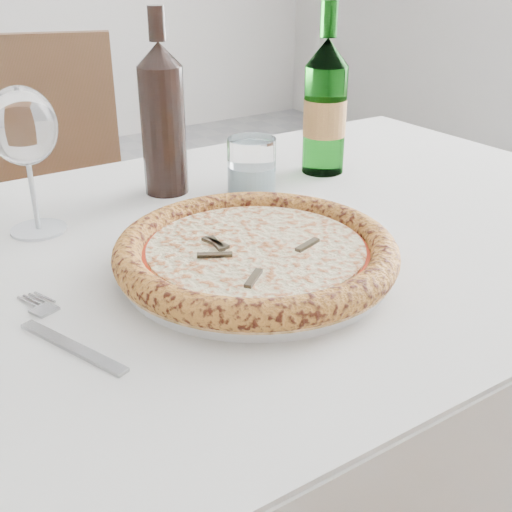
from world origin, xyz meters
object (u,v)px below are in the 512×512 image
at_px(wine_glass, 23,130).
at_px(beer_bottle, 325,107).
at_px(plate, 256,264).
at_px(pizza, 256,251).
at_px(tumbler, 252,169).
at_px(chair_far, 46,209).
at_px(wine_bottle, 163,118).
at_px(dining_table, 215,305).

height_order(wine_glass, beer_bottle, beer_bottle).
distance_m(plate, beer_bottle, 0.41).
bearing_deg(pizza, tumbler, 57.02).
xyz_separation_m(chair_far, tumbler, (0.14, -0.70, 0.26)).
distance_m(chair_far, wine_bottle, 0.71).
xyz_separation_m(dining_table, beer_bottle, (0.31, 0.15, 0.21)).
bearing_deg(wine_bottle, tumbler, -34.29).
relative_size(chair_far, wine_glass, 4.75).
height_order(wine_glass, wine_bottle, wine_bottle).
relative_size(pizza, wine_glass, 1.71).
bearing_deg(chair_far, pizza, -90.96).
relative_size(dining_table, plate, 4.40).
xyz_separation_m(plate, wine_glass, (-0.18, 0.27, 0.13)).
distance_m(tumbler, beer_bottle, 0.18).
distance_m(dining_table, tumbler, 0.24).
xyz_separation_m(pizza, beer_bottle, (0.31, 0.25, 0.08)).
bearing_deg(pizza, wine_bottle, 82.37).
xyz_separation_m(pizza, tumbler, (0.15, 0.24, 0.01)).
distance_m(pizza, wine_bottle, 0.33).
bearing_deg(pizza, plate, -32.01).
relative_size(dining_table, wine_glass, 7.03).
bearing_deg(wine_bottle, chair_far, 92.41).
relative_size(wine_glass, tumbler, 2.29).
distance_m(dining_table, wine_glass, 0.34).
bearing_deg(dining_table, chair_far, 88.93).
bearing_deg(dining_table, wine_glass, 136.46).
bearing_deg(wine_bottle, wine_glass, -168.80).
distance_m(wine_glass, tumbler, 0.35).
height_order(pizza, tumbler, tumbler).
height_order(pizza, wine_glass, wine_glass).
bearing_deg(chair_far, tumbler, -78.84).
height_order(wine_glass, tumbler, wine_glass).
height_order(dining_table, chair_far, chair_far).
distance_m(dining_table, beer_bottle, 0.40).
bearing_deg(tumbler, pizza, -122.98).
bearing_deg(dining_table, wine_bottle, 78.84).
bearing_deg(pizza, beer_bottle, 38.93).
bearing_deg(chair_far, dining_table, -91.07).
bearing_deg(beer_bottle, pizza, -141.07).
height_order(chair_far, tumbler, chair_far).
xyz_separation_m(wine_glass, beer_bottle, (0.49, -0.02, -0.03)).
bearing_deg(pizza, chair_far, 89.04).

